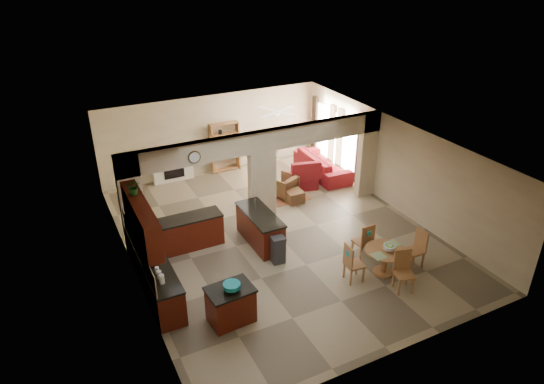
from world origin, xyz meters
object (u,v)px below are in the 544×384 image
dining_table (385,257)px  sofa (322,164)px  kitchen_island (231,305)px  armchair (284,186)px

dining_table → sofa: sofa is taller
kitchen_island → sofa: size_ratio=0.40×
kitchen_island → armchair: 6.09m
kitchen_island → armchair: kitchen_island is taller
dining_table → armchair: size_ratio=1.31×
kitchen_island → dining_table: 4.06m
kitchen_island → dining_table: (4.05, -0.11, 0.04)m
kitchen_island → dining_table: size_ratio=1.02×
sofa → dining_table: bearing=165.1°
dining_table → sofa: 5.98m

